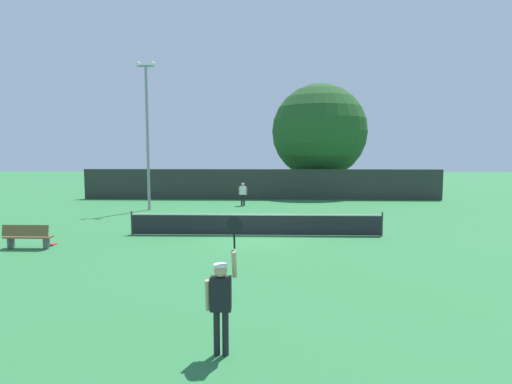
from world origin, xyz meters
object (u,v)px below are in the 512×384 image
Objects in this scene: spare_racket at (53,244)px; parked_car_mid at (282,182)px; courtside_bench at (27,236)px; parked_car_near at (230,182)px; large_tree at (319,132)px; player_serving at (221,295)px; parked_car_far at (362,182)px; player_receiving at (243,192)px; light_pole at (147,128)px; tennis_ball at (265,232)px.

parked_car_mid reaches higher than spare_racket.
courtside_bench is 24.98m from parked_car_near.
spare_racket is at bearing -122.60° from large_tree.
spare_racket is at bearing -111.10° from parked_car_mid.
parked_car_near is (5.59, 24.35, 0.30)m from courtside_bench.
parked_car_mid reaches higher than courtside_bench.
player_serving reaches higher than parked_car_far.
light_pole is (-5.93, -2.16, 4.30)m from player_receiving.
parked_car_mid is (9.01, 14.94, -4.48)m from light_pole.
courtside_bench is at bearing -124.70° from parked_car_far.
parked_car_far is at bearing 73.35° from player_serving.
parked_car_mid is (-3.14, 4.50, -4.72)m from large_tree.
player_receiving is at bearing 20.02° from light_pole.
player_receiving is (-0.92, 21.11, -0.18)m from player_serving.
parked_car_near is at bearing -80.36° from player_receiving.
large_tree is 2.27× the size of parked_car_far.
light_pole is at bearing 81.66° from courtside_bench.
large_tree is at bearing -126.88° from player_receiving.
player_receiving is at bearing 59.94° from courtside_bench.
spare_racket is 1.06m from courtside_bench.
large_tree is at bearing -21.27° from parked_car_near.
parked_car_mid is at bearing 68.23° from spare_racket.
light_pole is 16.02m from large_tree.
player_receiving is 0.37× the size of parked_car_near.
spare_racket is 0.29× the size of courtside_bench.
parked_car_near is (-3.56, 20.92, 0.74)m from tennis_ball.
player_serving reaches higher than parked_car_near.
large_tree is at bearing 57.40° from spare_racket.
parked_car_far is at bearing 67.02° from tennis_ball.
parked_car_far is (9.31, 21.95, 0.74)m from tennis_ball.
player_serving is at bearing -100.20° from large_tree.
courtside_bench is at bearing -98.34° from light_pole.
parked_car_mid is at bearing 124.87° from large_tree.
player_serving is 21.13m from player_receiving.
parked_car_near is (-8.14, 3.07, -4.72)m from large_tree.
large_tree is at bearing -137.71° from parked_car_far.
tennis_ball is 23.86m from parked_car_far.
parked_car_far reaches higher than courtside_bench.
light_pole is 14.79m from parked_car_near.
player_serving is 11.62m from tennis_ball.
light_pole is at bearing 84.40° from spare_racket.
large_tree is at bearing -54.46° from parked_car_mid.
parked_car_mid and parked_car_far have the same top height.
player_receiving is 16.52m from parked_car_far.
courtside_bench is 0.43× the size of parked_car_near.
tennis_ball is 22.41m from parked_car_mid.
tennis_ball is 0.01× the size of large_tree.
player_serving is 30.18m from large_tree.
tennis_ball is 0.01× the size of light_pole.
courtside_bench is 0.19× the size of large_tree.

